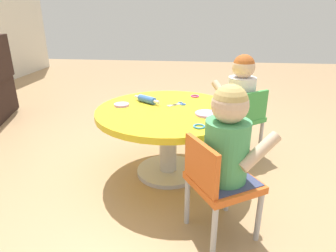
{
  "coord_description": "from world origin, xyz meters",
  "views": [
    {
      "loc": [
        -1.82,
        -0.2,
        1.08
      ],
      "look_at": [
        0.0,
        0.0,
        0.36
      ],
      "focal_mm": 31.22,
      "sensor_mm": 36.0,
      "label": 1
    }
  ],
  "objects": [
    {
      "name": "cookie_cutter_1",
      "position": [
        0.32,
        -0.17,
        0.49
      ],
      "size": [
        0.06,
        0.06,
        0.01
      ],
      "primitive_type": "torus",
      "color": "#D83FA5",
      "rests_on": "craft_table"
    },
    {
      "name": "child_chair_left",
      "position": [
        -0.58,
        -0.31,
        0.31
      ],
      "size": [
        0.41,
        0.41,
        0.54
      ],
      "color": "#B7B7BC",
      "rests_on": "ground"
    },
    {
      "name": "craft_scissors",
      "position": [
        0.11,
        -0.06,
        0.48
      ],
      "size": [
        0.12,
        0.14,
        0.01
      ],
      "color": "silver",
      "rests_on": "craft_table"
    },
    {
      "name": "playdough_blob_1",
      "position": [
        -0.09,
        -0.25,
        0.49
      ],
      "size": [
        0.14,
        0.14,
        0.01
      ],
      "primitive_type": "cylinder",
      "color": "#CC99E5",
      "rests_on": "craft_table"
    },
    {
      "name": "playdough_blob_0",
      "position": [
        0.04,
        0.32,
        0.49
      ],
      "size": [
        0.1,
        0.1,
        0.01
      ],
      "primitive_type": "cylinder",
      "color": "#CC99E5",
      "rests_on": "craft_table"
    },
    {
      "name": "seated_child_right",
      "position": [
        0.41,
        -0.52,
        0.53
      ],
      "size": [
        0.44,
        0.42,
        0.51
      ],
      "color": "#3F4772",
      "rests_on": "ground"
    },
    {
      "name": "cookie_cutter_0",
      "position": [
        -0.3,
        -0.21,
        0.49
      ],
      "size": [
        0.07,
        0.07,
        0.01
      ],
      "primitive_type": "torus",
      "color": "#3F99D8",
      "rests_on": "craft_table"
    },
    {
      "name": "child_chair_right",
      "position": [
        0.37,
        -0.54,
        0.31
      ],
      "size": [
        0.42,
        0.42,
        0.54
      ],
      "color": "#B7B7BC",
      "rests_on": "ground"
    },
    {
      "name": "seated_child_left",
      "position": [
        -0.56,
        -0.34,
        0.53
      ],
      "size": [
        0.41,
        0.43,
        0.51
      ],
      "color": "#3F4772",
      "rests_on": "ground"
    },
    {
      "name": "craft_table",
      "position": [
        0.0,
        0.0,
        0.38
      ],
      "size": [
        0.95,
        0.95,
        0.48
      ],
      "color": "silver",
      "rests_on": "ground"
    },
    {
      "name": "ground_plane",
      "position": [
        0.0,
        0.0,
        0.0
      ],
      "size": [
        10.0,
        10.0,
        0.0
      ],
      "primitive_type": "plane",
      "color": "tan"
    },
    {
      "name": "rolling_pin",
      "position": [
        0.13,
        0.16,
        0.51
      ],
      "size": [
        0.15,
        0.2,
        0.05
      ],
      "color": "#3F72CC",
      "rests_on": "craft_table"
    }
  ]
}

